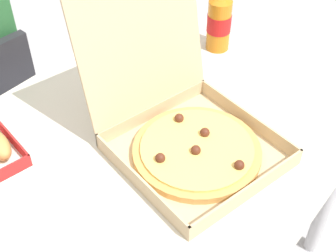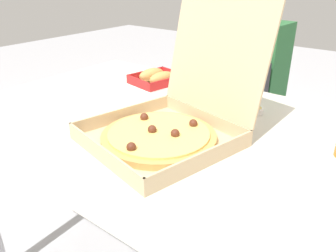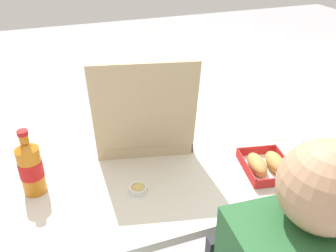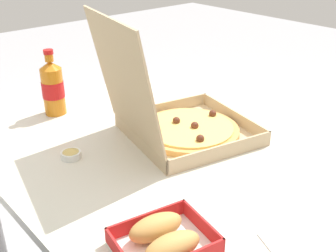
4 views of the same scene
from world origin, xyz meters
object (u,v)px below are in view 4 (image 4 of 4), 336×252
(pizza_box_open, at_px, (179,122))
(cola_bottle, at_px, (53,87))
(dipping_sauce_cup, at_px, (71,155))
(bread_side_box, at_px, (164,239))

(pizza_box_open, bearing_deg, cola_bottle, 24.82)
(cola_bottle, distance_m, dipping_sauce_cup, 0.34)
(bread_side_box, relative_size, cola_bottle, 0.96)
(dipping_sauce_cup, bearing_deg, cola_bottle, -20.60)
(bread_side_box, distance_m, dipping_sauce_cup, 0.45)
(pizza_box_open, bearing_deg, bread_side_box, 133.74)
(bread_side_box, relative_size, dipping_sauce_cup, 3.84)
(pizza_box_open, xyz_separation_m, cola_bottle, (0.42, 0.19, 0.04))
(pizza_box_open, xyz_separation_m, dipping_sauce_cup, (0.11, 0.31, -0.04))
(bread_side_box, bearing_deg, pizza_box_open, -46.26)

